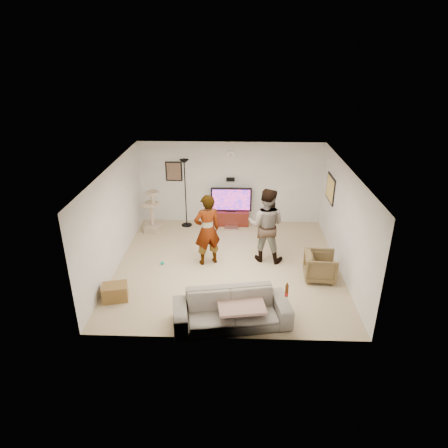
{
  "coord_description": "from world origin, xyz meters",
  "views": [
    {
      "loc": [
        0.21,
        -8.67,
        5.02
      ],
      "look_at": [
        -0.11,
        0.2,
        1.03
      ],
      "focal_mm": 31.78,
      "sensor_mm": 36.0,
      "label": 1
    }
  ],
  "objects_px": {
    "beer_bottle": "(287,291)",
    "side_table": "(115,292)",
    "cat_tree": "(152,212)",
    "sofa": "(232,309)",
    "tv_stand": "(231,217)",
    "floor_lamp": "(185,194)",
    "armchair": "(320,266)",
    "tv": "(231,199)",
    "person_right": "(266,225)",
    "person_left": "(207,230)"
  },
  "relations": [
    {
      "from": "sofa",
      "to": "armchair",
      "type": "bearing_deg",
      "value": 30.53
    },
    {
      "from": "cat_tree",
      "to": "side_table",
      "type": "relative_size",
      "value": 2.41
    },
    {
      "from": "floor_lamp",
      "to": "person_left",
      "type": "xyz_separation_m",
      "value": [
        0.81,
        -2.28,
        -0.12
      ]
    },
    {
      "from": "armchair",
      "to": "tv",
      "type": "bearing_deg",
      "value": 38.75
    },
    {
      "from": "armchair",
      "to": "floor_lamp",
      "type": "bearing_deg",
      "value": 53.88
    },
    {
      "from": "cat_tree",
      "to": "sofa",
      "type": "height_order",
      "value": "cat_tree"
    },
    {
      "from": "side_table",
      "to": "tv",
      "type": "bearing_deg",
      "value": 59.21
    },
    {
      "from": "tv",
      "to": "tv_stand",
      "type": "bearing_deg",
      "value": 180.0
    },
    {
      "from": "beer_bottle",
      "to": "sofa",
      "type": "bearing_deg",
      "value": 180.0
    },
    {
      "from": "cat_tree",
      "to": "sofa",
      "type": "xyz_separation_m",
      "value": [
        2.41,
        -4.19,
        -0.31
      ]
    },
    {
      "from": "person_left",
      "to": "side_table",
      "type": "bearing_deg",
      "value": 17.91
    },
    {
      "from": "tv",
      "to": "cat_tree",
      "type": "bearing_deg",
      "value": -165.04
    },
    {
      "from": "person_right",
      "to": "side_table",
      "type": "relative_size",
      "value": 3.61
    },
    {
      "from": "tv_stand",
      "to": "armchair",
      "type": "bearing_deg",
      "value": -55.06
    },
    {
      "from": "floor_lamp",
      "to": "beer_bottle",
      "type": "relative_size",
      "value": 8.26
    },
    {
      "from": "tv_stand",
      "to": "sofa",
      "type": "bearing_deg",
      "value": -88.76
    },
    {
      "from": "beer_bottle",
      "to": "side_table",
      "type": "bearing_deg",
      "value": 168.44
    },
    {
      "from": "beer_bottle",
      "to": "side_table",
      "type": "relative_size",
      "value": 0.47
    },
    {
      "from": "beer_bottle",
      "to": "side_table",
      "type": "xyz_separation_m",
      "value": [
        -3.57,
        0.73,
        -0.61
      ]
    },
    {
      "from": "sofa",
      "to": "cat_tree",
      "type": "bearing_deg",
      "value": 110.04
    },
    {
      "from": "person_right",
      "to": "beer_bottle",
      "type": "relative_size",
      "value": 7.66
    },
    {
      "from": "beer_bottle",
      "to": "floor_lamp",
      "type": "bearing_deg",
      "value": 118.22
    },
    {
      "from": "person_left",
      "to": "beer_bottle",
      "type": "distance_m",
      "value": 2.93
    },
    {
      "from": "tv",
      "to": "cat_tree",
      "type": "height_order",
      "value": "cat_tree"
    },
    {
      "from": "person_right",
      "to": "armchair",
      "type": "relative_size",
      "value": 2.64
    },
    {
      "from": "cat_tree",
      "to": "armchair",
      "type": "relative_size",
      "value": 1.76
    },
    {
      "from": "person_left",
      "to": "armchair",
      "type": "distance_m",
      "value": 2.83
    },
    {
      "from": "floor_lamp",
      "to": "sofa",
      "type": "bearing_deg",
      "value": -72.63
    },
    {
      "from": "tv_stand",
      "to": "beer_bottle",
      "type": "distance_m",
      "value": 4.97
    },
    {
      "from": "floor_lamp",
      "to": "armchair",
      "type": "height_order",
      "value": "floor_lamp"
    },
    {
      "from": "tv",
      "to": "person_right",
      "type": "distance_m",
      "value": 2.36
    },
    {
      "from": "tv_stand",
      "to": "beer_bottle",
      "type": "height_order",
      "value": "beer_bottle"
    },
    {
      "from": "person_right",
      "to": "sofa",
      "type": "distance_m",
      "value": 2.83
    },
    {
      "from": "person_left",
      "to": "beer_bottle",
      "type": "xyz_separation_m",
      "value": [
        1.69,
        -2.39,
        -0.13
      ]
    },
    {
      "from": "side_table",
      "to": "cat_tree",
      "type": "bearing_deg",
      "value": 87.94
    },
    {
      "from": "floor_lamp",
      "to": "side_table",
      "type": "distance_m",
      "value": 4.17
    },
    {
      "from": "person_right",
      "to": "sofa",
      "type": "height_order",
      "value": "person_right"
    },
    {
      "from": "floor_lamp",
      "to": "cat_tree",
      "type": "height_order",
      "value": "floor_lamp"
    },
    {
      "from": "cat_tree",
      "to": "beer_bottle",
      "type": "distance_m",
      "value": 5.43
    },
    {
      "from": "floor_lamp",
      "to": "person_right",
      "type": "height_order",
      "value": "floor_lamp"
    },
    {
      "from": "cat_tree",
      "to": "beer_bottle",
      "type": "bearing_deg",
      "value": -50.53
    },
    {
      "from": "cat_tree",
      "to": "floor_lamp",
      "type": "bearing_deg",
      "value": 26.63
    },
    {
      "from": "armchair",
      "to": "cat_tree",
      "type": "bearing_deg",
      "value": 64.91
    },
    {
      "from": "tv",
      "to": "armchair",
      "type": "xyz_separation_m",
      "value": [
        2.15,
        -3.07,
        -0.48
      ]
    },
    {
      "from": "tv_stand",
      "to": "tv",
      "type": "bearing_deg",
      "value": 0.0
    },
    {
      "from": "sofa",
      "to": "beer_bottle",
      "type": "xyz_separation_m",
      "value": [
        1.04,
        0.0,
        0.46
      ]
    },
    {
      "from": "beer_bottle",
      "to": "side_table",
      "type": "height_order",
      "value": "beer_bottle"
    },
    {
      "from": "tv",
      "to": "side_table",
      "type": "bearing_deg",
      "value": -120.79
    },
    {
      "from": "tv",
      "to": "person_right",
      "type": "relative_size",
      "value": 0.64
    },
    {
      "from": "person_right",
      "to": "floor_lamp",
      "type": "bearing_deg",
      "value": -28.52
    }
  ]
}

